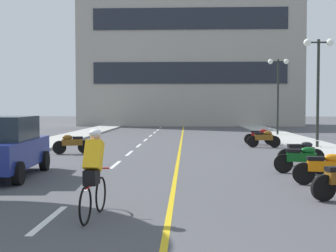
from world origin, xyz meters
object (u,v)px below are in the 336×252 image
at_px(motorcycle_4, 325,168).
at_px(motorcycle_8, 264,138).
at_px(street_lamp_mid, 318,68).
at_px(motorcycle_7, 72,143).
at_px(cyclist_rider, 93,171).
at_px(motorcycle_5, 302,159).
at_px(motorcycle_6, 301,152).
at_px(street_lamp_far, 278,80).
at_px(parked_car_near, 4,147).
at_px(motorcycle_9, 260,136).

bearing_deg(motorcycle_4, motorcycle_8, 88.78).
distance_m(street_lamp_mid, motorcycle_8, 4.37).
bearing_deg(motorcycle_7, motorcycle_4, -40.77).
bearing_deg(motorcycle_8, motorcycle_7, -158.72).
xyz_separation_m(street_lamp_mid, cyclist_rider, (-8.20, -14.04, -3.09)).
distance_m(motorcycle_5, motorcycle_6, 2.02).
relative_size(street_lamp_mid, motorcycle_8, 3.11).
height_order(motorcycle_4, motorcycle_5, same).
distance_m(motorcycle_7, cyclist_rider, 11.87).
relative_size(street_lamp_far, motorcycle_6, 3.13).
relative_size(parked_car_near, motorcycle_5, 2.54).
xyz_separation_m(motorcycle_6, motorcycle_7, (-9.21, 3.57, 0.00)).
height_order(street_lamp_far, parked_car_near, street_lamp_far).
distance_m(street_lamp_mid, motorcycle_5, 9.34).
distance_m(motorcycle_4, motorcycle_6, 4.07).
xyz_separation_m(motorcycle_4, motorcycle_7, (-8.84, 7.62, 0.00)).
bearing_deg(motorcycle_6, motorcycle_5, -103.50).
xyz_separation_m(motorcycle_4, cyclist_rider, (-5.51, -3.76, 0.41)).
xyz_separation_m(street_lamp_far, motorcycle_5, (-2.82, -18.11, -3.53)).
relative_size(street_lamp_far, parked_car_near, 1.24).
bearing_deg(street_lamp_mid, motorcycle_5, -108.87).
xyz_separation_m(street_lamp_mid, motorcycle_4, (-2.69, -10.28, -3.50)).
bearing_deg(motorcycle_7, motorcycle_6, -21.19).
bearing_deg(motorcycle_7, cyclist_rider, -73.67).
height_order(street_lamp_far, motorcycle_4, street_lamp_far).
height_order(parked_car_near, cyclist_rider, parked_car_near).
relative_size(motorcycle_8, cyclist_rider, 0.96).
height_order(street_lamp_far, motorcycle_7, street_lamp_far).
relative_size(motorcycle_6, motorcycle_7, 1.04).
distance_m(parked_car_near, motorcycle_9, 15.18).
bearing_deg(motorcycle_4, street_lamp_mid, 75.31).
bearing_deg(cyclist_rider, motorcycle_9, 70.73).
bearing_deg(motorcycle_4, motorcycle_6, 84.83).
bearing_deg(street_lamp_far, cyclist_rider, -108.93).
distance_m(motorcycle_6, motorcycle_9, 8.79).
bearing_deg(motorcycle_8, parked_car_near, -132.87).
bearing_deg(parked_car_near, motorcycle_6, 17.70).
bearing_deg(motorcycle_4, motorcycle_9, 88.65).
bearing_deg(street_lamp_mid, parked_car_near, -142.04).
distance_m(motorcycle_4, motorcycle_9, 12.85).
xyz_separation_m(motorcycle_8, cyclist_rider, (-5.74, -14.92, 0.41)).
xyz_separation_m(motorcycle_6, motorcycle_9, (-0.07, 8.79, 0.00)).
bearing_deg(street_lamp_mid, cyclist_rider, -120.29).
xyz_separation_m(parked_car_near, motorcycle_7, (0.35, 6.62, -0.44)).
bearing_deg(motorcycle_8, motorcycle_4, -91.22).
distance_m(motorcycle_5, motorcycle_8, 9.08).
relative_size(motorcycle_4, motorcycle_9, 1.00).
bearing_deg(motorcycle_7, parked_car_near, -93.03).
distance_m(motorcycle_8, cyclist_rider, 15.99).
xyz_separation_m(motorcycle_7, motorcycle_9, (9.14, 5.22, 0.00)).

